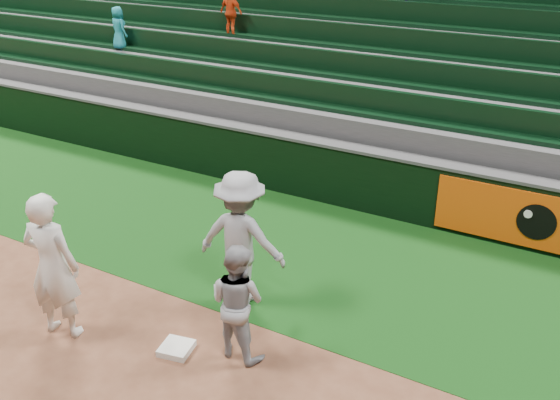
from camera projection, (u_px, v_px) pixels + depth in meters
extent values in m
plane|color=brown|center=(195.00, 352.00, 8.30)|extent=(70.00, 70.00, 0.00)
cube|color=black|center=(301.00, 254.00, 10.65)|extent=(36.00, 4.20, 0.01)
cube|color=white|center=(176.00, 348.00, 8.29)|extent=(0.47, 0.47, 0.09)
imported|color=white|center=(52.00, 266.00, 8.26)|extent=(0.87, 0.67, 2.11)
imported|color=#94959D|center=(237.00, 301.00, 7.95)|extent=(0.83, 0.68, 1.61)
imported|color=#9497A0|center=(241.00, 238.00, 9.01)|extent=(1.43, 0.95, 2.05)
cube|color=black|center=(355.00, 178.00, 12.13)|extent=(36.00, 0.35, 1.20)
cube|color=#D84C0A|center=(512.00, 216.00, 10.63)|extent=(2.60, 0.05, 1.00)
cylinder|color=black|center=(536.00, 222.00, 10.43)|extent=(0.64, 0.02, 0.64)
cylinder|color=white|center=(528.00, 214.00, 10.43)|extent=(0.14, 0.02, 0.14)
cube|color=#424244|center=(356.00, 148.00, 11.87)|extent=(36.00, 0.40, 0.06)
cube|color=#3A3A3D|center=(370.00, 156.00, 12.61)|extent=(36.00, 0.85, 1.65)
cube|color=black|center=(378.00, 101.00, 12.36)|extent=(36.00, 0.14, 0.50)
cube|color=black|center=(374.00, 114.00, 12.31)|extent=(36.00, 0.45, 0.08)
cube|color=#3A3A3D|center=(386.00, 134.00, 13.18)|extent=(36.00, 0.85, 2.10)
cube|color=black|center=(395.00, 70.00, 12.84)|extent=(36.00, 0.14, 0.50)
cube|color=black|center=(391.00, 82.00, 12.79)|extent=(36.00, 0.45, 0.08)
cube|color=#3A3A3D|center=(400.00, 113.00, 13.76)|extent=(36.00, 0.85, 2.55)
cube|color=black|center=(410.00, 41.00, 13.32)|extent=(36.00, 0.14, 0.50)
cube|color=black|center=(407.00, 52.00, 13.27)|extent=(36.00, 0.45, 0.08)
cube|color=#3A3A3D|center=(414.00, 94.00, 14.33)|extent=(36.00, 0.85, 3.00)
cube|color=black|center=(425.00, 14.00, 13.79)|extent=(36.00, 0.14, 0.50)
cube|color=black|center=(421.00, 25.00, 13.75)|extent=(36.00, 0.45, 0.08)
cube|color=#3A3A3D|center=(426.00, 77.00, 14.91)|extent=(36.00, 0.85, 3.45)
cube|color=black|center=(435.00, 0.00, 14.23)|extent=(36.00, 0.45, 0.08)
cube|color=#3A3A3D|center=(438.00, 61.00, 15.48)|extent=(36.00, 0.85, 3.90)
cube|color=#3A3A3D|center=(449.00, 46.00, 16.05)|extent=(36.00, 0.85, 4.35)
imported|color=teal|center=(119.00, 28.00, 15.76)|extent=(0.59, 0.47, 1.07)
imported|color=red|center=(231.00, 12.00, 14.92)|extent=(0.71, 0.39, 1.15)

